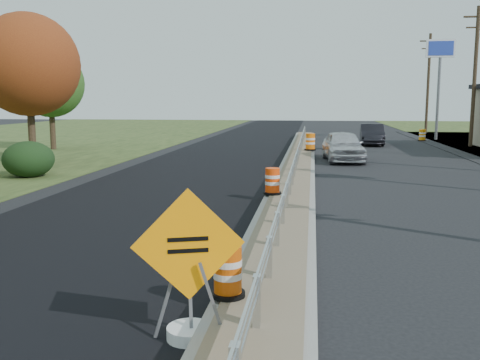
# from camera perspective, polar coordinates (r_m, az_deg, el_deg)

# --- Properties ---
(ground) EXTENTS (140.00, 140.00, 0.00)m
(ground) POSITION_cam_1_polar(r_m,az_deg,el_deg) (15.02, 4.97, -3.76)
(ground) COLOR black
(ground) RESTS_ON ground
(milled_overlay) EXTENTS (7.20, 120.00, 0.01)m
(milled_overlay) POSITION_cam_1_polar(r_m,az_deg,el_deg) (25.38, -3.87, 1.31)
(milled_overlay) COLOR black
(milled_overlay) RESTS_ON ground
(median) EXTENTS (1.60, 55.00, 0.23)m
(median) POSITION_cam_1_polar(r_m,az_deg,el_deg) (22.88, 5.97, 0.75)
(median) COLOR gray
(median) RESTS_ON ground
(guardrail) EXTENTS (0.10, 46.15, 0.72)m
(guardrail) POSITION_cam_1_polar(r_m,az_deg,el_deg) (23.80, 6.07, 2.54)
(guardrail) COLOR silver
(guardrail) RESTS_ON median
(pylon_sign_north) EXTENTS (2.20, 0.30, 7.90)m
(pylon_sign_north) POSITION_cam_1_polar(r_m,az_deg,el_deg) (45.85, 20.57, 12.11)
(pylon_sign_north) COLOR slate
(pylon_sign_north) RESTS_ON ground
(utility_pole_nmid) EXTENTS (1.90, 0.26, 9.40)m
(utility_pole_nmid) POSITION_cam_1_polar(r_m,az_deg,el_deg) (40.19, 23.76, 10.31)
(utility_pole_nmid) COLOR #473523
(utility_pole_nmid) RESTS_ON ground
(utility_pole_north) EXTENTS (1.90, 0.26, 9.40)m
(utility_pole_north) POSITION_cam_1_polar(r_m,az_deg,el_deg) (54.77, 19.44, 9.88)
(utility_pole_north) COLOR #473523
(utility_pole_north) RESTS_ON ground
(hedge_north) EXTENTS (2.09, 2.09, 1.52)m
(hedge_north) POSITION_cam_1_polar(r_m,az_deg,el_deg) (23.86, -21.63, 2.09)
(hedge_north) COLOR black
(hedge_north) RESTS_ON ground
(tree_near_red) EXTENTS (4.95, 4.95, 7.35)m
(tree_near_red) POSITION_cam_1_polar(r_m,az_deg,el_deg) (28.26, -21.68, 11.34)
(tree_near_red) COLOR #473523
(tree_near_red) RESTS_ON ground
(tree_near_back) EXTENTS (4.29, 4.29, 6.37)m
(tree_near_back) POSITION_cam_1_polar(r_m,az_deg,el_deg) (36.69, -19.59, 9.64)
(tree_near_back) COLOR #473523
(tree_near_back) RESTS_ON ground
(caution_sign) EXTENTS (1.43, 0.62, 2.06)m
(caution_sign) POSITION_cam_1_polar(r_m,az_deg,el_deg) (7.33, -5.42, -12.84)
(caution_sign) COLOR white
(caution_sign) RESTS_ON ground
(barrel_median_near) EXTENTS (0.53, 0.53, 0.78)m
(barrel_median_near) POSITION_cam_1_polar(r_m,az_deg,el_deg) (8.21, -1.31, -9.83)
(barrel_median_near) COLOR black
(barrel_median_near) RESTS_ON median
(barrel_median_mid) EXTENTS (0.57, 0.57, 0.84)m
(barrel_median_mid) POSITION_cam_1_polar(r_m,az_deg,el_deg) (16.92, 3.48, -0.18)
(barrel_median_mid) COLOR black
(barrel_median_mid) RESTS_ON median
(barrel_median_far) EXTENTS (0.68, 0.68, 1.00)m
(barrel_median_far) POSITION_cam_1_polar(r_m,az_deg,el_deg) (31.94, 7.51, 4.01)
(barrel_median_far) COLOR black
(barrel_median_far) RESTS_ON median
(barrel_shoulder_far) EXTENTS (0.63, 0.63, 0.92)m
(barrel_shoulder_far) POSITION_cam_1_polar(r_m,az_deg,el_deg) (44.35, 18.87, 4.52)
(barrel_shoulder_far) COLOR black
(barrel_shoulder_far) RESTS_ON ground
(car_silver) EXTENTS (2.33, 4.86, 1.60)m
(car_silver) POSITION_cam_1_polar(r_m,az_deg,el_deg) (28.61, 10.94, 3.59)
(car_silver) COLOR silver
(car_silver) RESTS_ON ground
(car_dark_mid) EXTENTS (1.82, 4.62, 1.50)m
(car_dark_mid) POSITION_cam_1_polar(r_m,az_deg,el_deg) (39.57, 13.89, 4.75)
(car_dark_mid) COLOR black
(car_dark_mid) RESTS_ON ground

